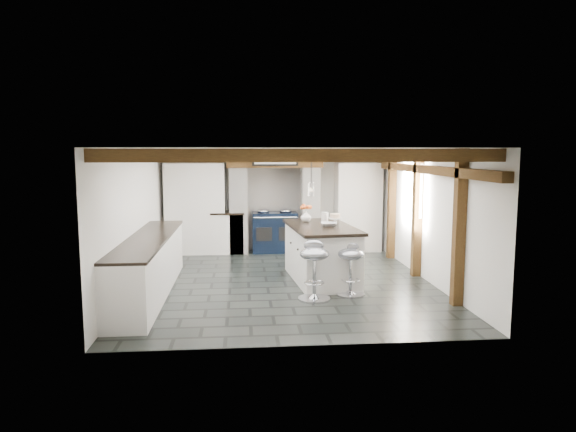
{
  "coord_description": "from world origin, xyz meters",
  "views": [
    {
      "loc": [
        -0.71,
        -8.71,
        2.26
      ],
      "look_at": [
        0.1,
        0.4,
        1.1
      ],
      "focal_mm": 32.0,
      "sensor_mm": 36.0,
      "label": 1
    }
  ],
  "objects": [
    {
      "name": "room_shell",
      "position": [
        -0.61,
        1.42,
        1.07
      ],
      "size": [
        6.0,
        6.03,
        6.0
      ],
      "color": "white",
      "rests_on": "ground"
    },
    {
      "name": "bar_stool_far",
      "position": [
        0.37,
        -1.15,
        0.57
      ],
      "size": [
        0.56,
        0.56,
        0.91
      ],
      "rotation": [
        0.0,
        0.0,
        -0.29
      ],
      "color": "silver",
      "rests_on": "ground"
    },
    {
      "name": "range_cooker",
      "position": [
        0.0,
        2.68,
        0.47
      ],
      "size": [
        1.0,
        0.63,
        0.99
      ],
      "color": "black",
      "rests_on": "ground"
    },
    {
      "name": "kitchen_island",
      "position": [
        0.65,
        0.03,
        0.5
      ],
      "size": [
        1.21,
        2.06,
        1.3
      ],
      "rotation": [
        0.0,
        0.0,
        0.09
      ],
      "color": "white",
      "rests_on": "ground"
    },
    {
      "name": "bar_stool_near",
      "position": [
        0.97,
        -0.95,
        0.52
      ],
      "size": [
        0.53,
        0.53,
        0.84
      ],
      "rotation": [
        0.0,
        0.0,
        -0.33
      ],
      "color": "silver",
      "rests_on": "ground"
    },
    {
      "name": "ground",
      "position": [
        0.0,
        0.0,
        0.0
      ],
      "size": [
        6.0,
        6.0,
        0.0
      ],
      "primitive_type": "plane",
      "color": "black",
      "rests_on": "ground"
    }
  ]
}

